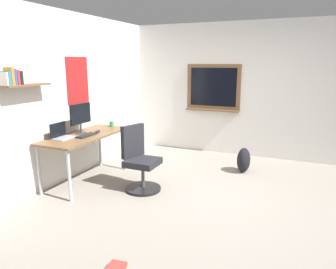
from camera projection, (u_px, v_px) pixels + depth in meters
ground_plane at (214, 202)px, 4.26m from camera, size 5.20×5.20×0.00m
wall_back at (63, 97)px, 4.91m from camera, size 5.00×0.30×2.60m
wall_right at (249, 90)px, 6.16m from camera, size 0.22×5.00×2.60m
desk at (86, 139)px, 4.87m from camera, size 1.55×0.65×0.75m
office_chair at (140, 163)px, 4.62m from camera, size 0.52×0.55×0.95m
laptop at (61, 135)px, 4.59m from camera, size 0.31×0.21×0.23m
monitor_primary at (81, 116)px, 4.87m from camera, size 0.46×0.17×0.46m
keyboard at (87, 135)px, 4.75m from camera, size 0.37×0.13×0.02m
computer_mouse at (98, 131)px, 5.00m from camera, size 0.10×0.06×0.03m
coffee_mug at (112, 124)px, 5.44m from camera, size 0.08×0.08×0.09m
backpack at (244, 160)px, 5.38m from camera, size 0.32×0.22×0.42m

